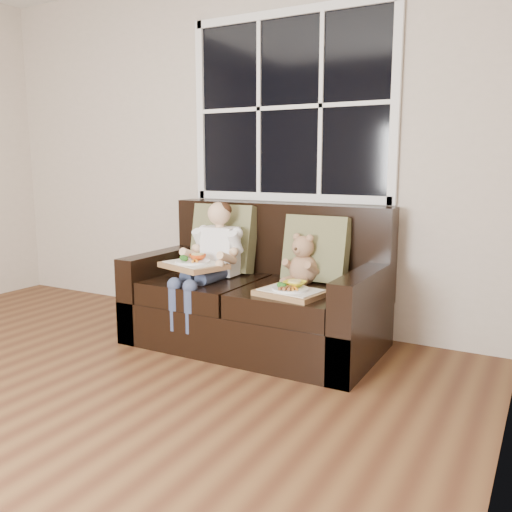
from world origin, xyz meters
The scene contains 8 objects.
window_back centered at (0.61, 2.48, 1.65)m, with size 1.62×0.04×1.37m.
loveseat centered at (0.61, 2.02, 0.31)m, with size 1.70×0.92×0.96m.
pillow_left centered at (0.23, 2.17, 0.70)m, with size 0.50×0.23×0.51m.
pillow_right centered at (0.97, 2.17, 0.67)m, with size 0.45×0.20×0.46m.
child centered at (0.31, 1.90, 0.63)m, with size 0.36×0.59×0.82m.
teddy_bear centered at (0.92, 2.07, 0.59)m, with size 0.22×0.27×0.35m.
tray_left centered at (0.26, 1.74, 0.57)m, with size 0.49×0.42×0.09m.
tray_right centered at (1.00, 1.71, 0.48)m, with size 0.43×0.36×0.09m.
Camera 1 is at (2.37, -1.21, 1.25)m, focal length 38.00 mm.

